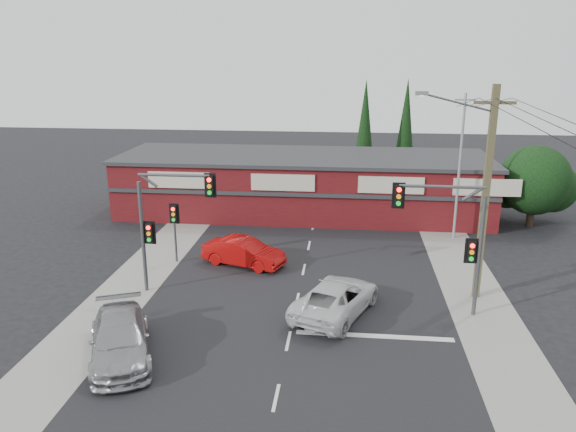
# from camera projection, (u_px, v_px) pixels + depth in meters

# --- Properties ---
(ground) EXTENTS (120.00, 120.00, 0.00)m
(ground) POSITION_uv_depth(u_px,v_px,m) (294.00, 316.00, 25.04)
(ground) COLOR black
(ground) RESTS_ON ground
(road_strip) EXTENTS (14.00, 70.00, 0.01)m
(road_strip) POSITION_uv_depth(u_px,v_px,m) (303.00, 273.00, 29.81)
(road_strip) COLOR black
(road_strip) RESTS_ON ground
(verge_left) EXTENTS (3.00, 70.00, 0.02)m
(verge_left) POSITION_uv_depth(u_px,v_px,m) (148.00, 267.00, 30.68)
(verge_left) COLOR gray
(verge_left) RESTS_ON ground
(verge_right) EXTENTS (3.00, 70.00, 0.02)m
(verge_right) POSITION_uv_depth(u_px,v_px,m) (467.00, 280.00, 28.93)
(verge_right) COLOR gray
(verge_right) RESTS_ON ground
(stop_line) EXTENTS (6.50, 0.35, 0.01)m
(stop_line) POSITION_uv_depth(u_px,v_px,m) (374.00, 336.00, 23.24)
(stop_line) COLOR silver
(stop_line) RESTS_ON ground
(white_suv) EXTENTS (4.41, 6.05, 1.53)m
(white_suv) POSITION_uv_depth(u_px,v_px,m) (336.00, 298.00, 25.07)
(white_suv) COLOR silver
(white_suv) RESTS_ON ground
(silver_suv) EXTENTS (4.07, 5.81, 1.56)m
(silver_suv) POSITION_uv_depth(u_px,v_px,m) (120.00, 339.00, 21.44)
(silver_suv) COLOR #96989B
(silver_suv) RESTS_ON ground
(red_sedan) EXTENTS (4.84, 2.99, 1.51)m
(red_sedan) POSITION_uv_depth(u_px,v_px,m) (244.00, 252.00, 30.82)
(red_sedan) COLOR #AC0B0A
(red_sedan) RESTS_ON ground
(lane_dashes) EXTENTS (0.12, 44.80, 0.01)m
(lane_dashes) POSITION_uv_depth(u_px,v_px,m) (301.00, 284.00, 28.47)
(lane_dashes) COLOR silver
(lane_dashes) RESTS_ON ground
(shop_building) EXTENTS (27.30, 8.40, 4.22)m
(shop_building) POSITION_uv_depth(u_px,v_px,m) (303.00, 183.00, 40.74)
(shop_building) COLOR #4E0F13
(shop_building) RESTS_ON ground
(tree_cluster) EXTENTS (5.90, 5.10, 5.50)m
(tree_cluster) POSITION_uv_depth(u_px,v_px,m) (535.00, 183.00, 37.44)
(tree_cluster) COLOR #2D2116
(tree_cluster) RESTS_ON ground
(conifer_near) EXTENTS (1.80, 1.80, 9.25)m
(conifer_near) POSITION_uv_depth(u_px,v_px,m) (365.00, 126.00, 46.03)
(conifer_near) COLOR #2D2116
(conifer_near) RESTS_ON ground
(conifer_far) EXTENTS (1.80, 1.80, 9.25)m
(conifer_far) POSITION_uv_depth(u_px,v_px,m) (406.00, 123.00, 47.58)
(conifer_far) COLOR #2D2116
(conifer_far) RESTS_ON ground
(traffic_mast_left) EXTENTS (3.77, 0.27, 5.97)m
(traffic_mast_left) POSITION_uv_depth(u_px,v_px,m) (163.00, 215.00, 26.50)
(traffic_mast_left) COLOR #47494C
(traffic_mast_left) RESTS_ON ground
(traffic_mast_right) EXTENTS (3.96, 0.27, 5.97)m
(traffic_mast_right) POSITION_uv_depth(u_px,v_px,m) (455.00, 230.00, 24.18)
(traffic_mast_right) COLOR #47494C
(traffic_mast_right) RESTS_ON ground
(pedestal_signal) EXTENTS (0.55, 0.27, 3.38)m
(pedestal_signal) POSITION_uv_depth(u_px,v_px,m) (174.00, 221.00, 30.83)
(pedestal_signal) COLOR #47494C
(pedestal_signal) RESTS_ON ground
(utility_pole) EXTENTS (4.38, 0.59, 10.00)m
(utility_pole) POSITION_uv_depth(u_px,v_px,m) (483.00, 188.00, 25.51)
(utility_pole) COLOR brown
(utility_pole) RESTS_ON ground
(steel_pole) EXTENTS (1.20, 0.16, 9.00)m
(steel_pole) POSITION_uv_depth(u_px,v_px,m) (460.00, 165.00, 34.24)
(steel_pole) COLOR gray
(steel_pole) RESTS_ON ground
(power_lines) EXTENTS (2.01, 29.00, 1.22)m
(power_lines) POSITION_uv_depth(u_px,v_px,m) (533.00, 121.00, 19.26)
(power_lines) COLOR black
(power_lines) RESTS_ON ground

